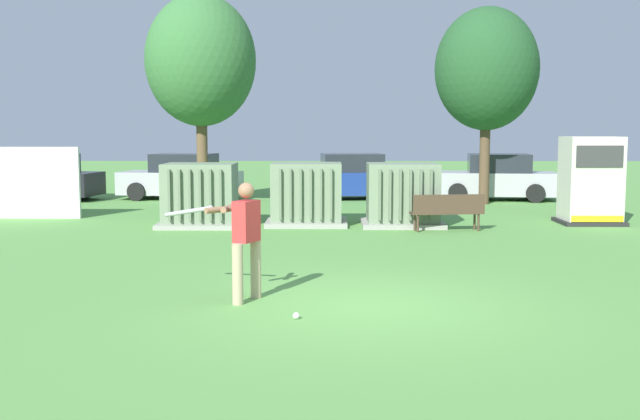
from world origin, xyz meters
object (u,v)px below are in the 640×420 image
(transformer_mid_west, at_px, (307,195))
(batter, at_px, (243,235))
(parked_car_leftmost, at_px, (40,179))
(sports_ball, at_px, (296,316))
(parked_car_rightmost, at_px, (495,179))
(generator_enclosure, at_px, (591,181))
(parked_car_left_of_center, at_px, (181,178))
(parked_car_right_of_center, at_px, (349,178))
(transformer_west, at_px, (200,196))
(transformer_mid_east, at_px, (402,196))
(park_bench, at_px, (448,210))

(transformer_mid_west, height_order, batter, batter)
(parked_car_leftmost, bearing_deg, sports_ball, -59.76)
(transformer_mid_west, relative_size, batter, 1.21)
(parked_car_rightmost, bearing_deg, batter, -114.16)
(generator_enclosure, xyz_separation_m, sports_ball, (-7.34, -10.23, -1.09))
(parked_car_left_of_center, xyz_separation_m, parked_car_right_of_center, (5.96, 0.12, 0.00))
(batter, height_order, parked_car_left_of_center, batter)
(transformer_west, relative_size, parked_car_left_of_center, 0.48)
(sports_ball, height_order, parked_car_left_of_center, parked_car_left_of_center)
(transformer_mid_east, height_order, parked_car_right_of_center, same)
(transformer_west, bearing_deg, parked_car_leftmost, 133.80)
(transformer_mid_east, distance_m, park_bench, 1.48)
(transformer_mid_west, distance_m, transformer_mid_east, 2.49)
(transformer_mid_west, relative_size, park_bench, 1.14)
(park_bench, bearing_deg, transformer_mid_west, 160.64)
(transformer_mid_east, height_order, batter, batter)
(transformer_west, xyz_separation_m, sports_ball, (2.88, -9.56, -0.74))
(parked_car_rightmost, bearing_deg, park_bench, -109.66)
(transformer_mid_east, xyz_separation_m, sports_ball, (-2.33, -9.71, -0.74))
(generator_enclosure, height_order, park_bench, generator_enclosure)
(transformer_mid_west, bearing_deg, batter, -94.30)
(parked_car_left_of_center, bearing_deg, batter, -75.93)
(transformer_west, height_order, parked_car_rightmost, same)
(transformer_mid_east, bearing_deg, transformer_mid_west, 175.94)
(parked_car_rightmost, bearing_deg, transformer_mid_west, -132.52)
(transformer_west, bearing_deg, parked_car_rightmost, 38.73)
(generator_enclosure, relative_size, parked_car_left_of_center, 0.52)
(transformer_mid_west, relative_size, parked_car_right_of_center, 0.48)
(sports_ball, bearing_deg, transformer_mid_west, 90.88)
(transformer_west, bearing_deg, transformer_mid_west, 6.90)
(parked_car_right_of_center, bearing_deg, parked_car_rightmost, -3.18)
(parked_car_left_of_center, height_order, parked_car_rightmost, same)
(transformer_west, distance_m, park_bench, 6.29)
(parked_car_leftmost, xyz_separation_m, parked_car_left_of_center, (4.92, 0.37, 0.00))
(transformer_mid_west, height_order, generator_enclosure, generator_enclosure)
(transformer_west, height_order, batter, batter)
(park_bench, xyz_separation_m, parked_car_rightmost, (2.95, 8.25, 0.22))
(transformer_mid_west, xyz_separation_m, park_bench, (3.49, -1.23, -0.25))
(generator_enclosure, bearing_deg, transformer_mid_east, -174.07)
(park_bench, distance_m, parked_car_rightmost, 8.77)
(batter, distance_m, parked_car_leftmost, 18.00)
(generator_enclosure, xyz_separation_m, parked_car_rightmost, (-1.05, 6.68, -0.38))
(parked_car_right_of_center, bearing_deg, parked_car_left_of_center, -178.80)
(transformer_mid_east, xyz_separation_m, park_bench, (1.01, -1.05, -0.25))
(transformer_mid_east, relative_size, sports_ball, 23.33)
(transformer_west, height_order, transformer_mid_west, same)
(sports_ball, bearing_deg, parked_car_leftmost, 120.24)
(parked_car_leftmost, bearing_deg, transformer_mid_west, -35.43)
(batter, bearing_deg, transformer_west, 103.70)
(transformer_west, xyz_separation_m, transformer_mid_west, (2.73, 0.33, 0.00))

